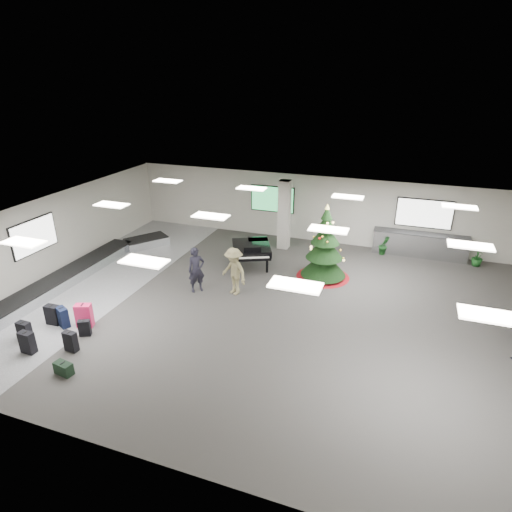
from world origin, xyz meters
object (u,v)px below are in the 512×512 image
(pink_suitcase, at_px, (84,316))
(christmas_tree, at_px, (324,253))
(potted_plant_left, at_px, (384,246))
(traveler_b, at_px, (234,271))
(service_counter, at_px, (420,245))
(grand_piano, at_px, (251,249))
(traveler_a, at_px, (196,270))
(potted_plant_right, at_px, (478,257))
(baggage_carousel, at_px, (82,271))

(pink_suitcase, bearing_deg, christmas_tree, 23.02)
(christmas_tree, relative_size, potted_plant_left, 3.66)
(christmas_tree, bearing_deg, traveler_b, -138.47)
(traveler_b, bearing_deg, service_counter, 68.89)
(grand_piano, distance_m, traveler_a, 2.99)
(christmas_tree, bearing_deg, traveler_a, -146.58)
(traveler_b, bearing_deg, pink_suitcase, -109.24)
(potted_plant_right, bearing_deg, christmas_tree, -151.31)
(traveler_a, relative_size, traveler_b, 0.96)
(christmas_tree, bearing_deg, grand_piano, -179.43)
(baggage_carousel, height_order, pink_suitcase, pink_suitcase)
(service_counter, height_order, traveler_a, traveler_a)
(baggage_carousel, height_order, christmas_tree, christmas_tree)
(pink_suitcase, xyz_separation_m, christmas_tree, (6.53, 6.22, 0.65))
(pink_suitcase, xyz_separation_m, potted_plant_right, (12.48, 9.48, 0.01))
(service_counter, xyz_separation_m, grand_piano, (-6.67, -3.59, 0.26))
(potted_plant_left, bearing_deg, christmas_tree, -123.26)
(traveler_a, bearing_deg, service_counter, -5.37)
(traveler_a, xyz_separation_m, traveler_b, (1.39, 0.28, 0.03))
(pink_suitcase, relative_size, traveler_a, 0.47)
(potted_plant_left, bearing_deg, traveler_a, -136.52)
(baggage_carousel, bearing_deg, grand_piano, 27.00)
(grand_piano, bearing_deg, potted_plant_left, 7.50)
(service_counter, distance_m, pink_suitcase, 14.09)
(pink_suitcase, height_order, potted_plant_right, pink_suitcase)
(grand_piano, bearing_deg, service_counter, 3.65)
(baggage_carousel, bearing_deg, pink_suitcase, -48.48)
(baggage_carousel, xyz_separation_m, traveler_a, (5.01, 0.39, 0.66))
(baggage_carousel, bearing_deg, service_counter, 27.67)
(service_counter, xyz_separation_m, traveler_a, (-7.83, -6.35, 0.32))
(baggage_carousel, bearing_deg, christmas_tree, 18.97)
(service_counter, xyz_separation_m, pink_suitcase, (-10.14, -9.79, -0.15))
(potted_plant_right, bearing_deg, baggage_carousel, -157.05)
(baggage_carousel, relative_size, christmas_tree, 3.18)
(baggage_carousel, bearing_deg, potted_plant_right, 22.95)
(christmas_tree, relative_size, potted_plant_right, 3.79)
(pink_suitcase, distance_m, christmas_tree, 9.04)
(service_counter, distance_m, traveler_b, 8.86)
(baggage_carousel, height_order, potted_plant_right, potted_plant_right)
(christmas_tree, xyz_separation_m, grand_piano, (-3.06, -0.03, -0.24))
(baggage_carousel, relative_size, service_counter, 2.40)
(grand_piano, xyz_separation_m, potted_plant_right, (9.02, 3.29, -0.40))
(christmas_tree, xyz_separation_m, traveler_b, (-2.83, -2.51, -0.14))
(christmas_tree, bearing_deg, potted_plant_right, 28.69)
(pink_suitcase, bearing_deg, grand_piano, 40.16)
(traveler_a, xyz_separation_m, potted_plant_left, (6.34, 6.01, -0.45))
(service_counter, bearing_deg, baggage_carousel, -152.33)
(baggage_carousel, distance_m, traveler_a, 5.07)
(baggage_carousel, distance_m, pink_suitcase, 4.08)
(christmas_tree, bearing_deg, potted_plant_left, 56.74)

